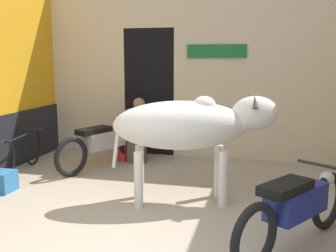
{
  "coord_description": "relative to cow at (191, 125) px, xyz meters",
  "views": [
    {
      "loc": [
        1.3,
        -3.0,
        1.81
      ],
      "look_at": [
        0.13,
        1.83,
        0.95
      ],
      "focal_mm": 42.0,
      "sensor_mm": 36.0,
      "label": 1
    }
  ],
  "objects": [
    {
      "name": "motorcycle_near",
      "position": [
        1.2,
        -0.99,
        -0.57
      ],
      "size": [
        1.15,
        1.64,
        0.74
      ],
      "color": "black",
      "rests_on": "ground_plane"
    },
    {
      "name": "wall_back_with_doorway",
      "position": [
        -0.71,
        2.57,
        0.5
      ],
      "size": [
        5.49,
        0.93,
        3.28
      ],
      "color": "beige",
      "rests_on": "ground_plane"
    },
    {
      "name": "shopkeeper_seated",
      "position": [
        -1.26,
        1.76,
        -0.4
      ],
      "size": [
        0.45,
        0.33,
        1.13
      ],
      "color": "brown",
      "rests_on": "ground_plane"
    },
    {
      "name": "motorcycle_far",
      "position": [
        -1.71,
        1.25,
        -0.56
      ],
      "size": [
        0.94,
        1.85,
        0.75
      ],
      "color": "black",
      "rests_on": "ground_plane"
    },
    {
      "name": "cow",
      "position": [
        0.0,
        0.0,
        0.0
      ],
      "size": [
        2.12,
        1.07,
        1.39
      ],
      "color": "silver",
      "rests_on": "ground_plane"
    },
    {
      "name": "bicycle",
      "position": [
        -2.89,
        0.63,
        -0.66
      ],
      "size": [
        0.44,
        1.62,
        0.65
      ],
      "color": "black",
      "rests_on": "ground_plane"
    },
    {
      "name": "plastic_stool",
      "position": [
        -1.54,
        1.73,
        -0.77
      ],
      "size": [
        0.28,
        0.28,
        0.4
      ],
      "color": "red",
      "rests_on": "ground_plane"
    }
  ]
}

